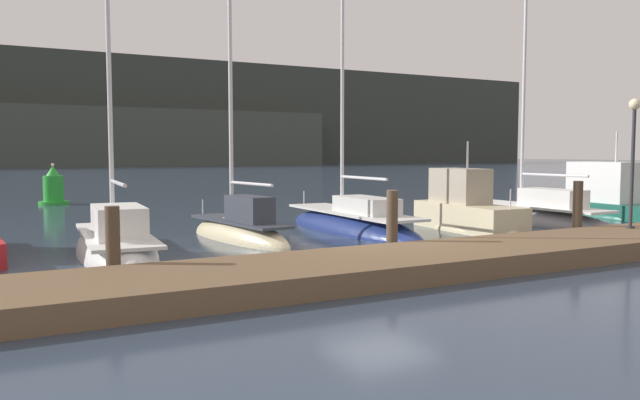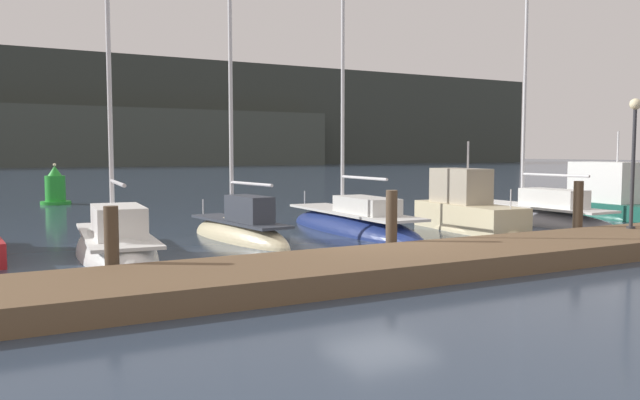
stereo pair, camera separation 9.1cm
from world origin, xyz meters
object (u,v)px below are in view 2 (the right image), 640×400
object	(u,v)px
sailboat_berth_7	(535,219)
dock_lamppost	(634,141)
rowboat_adrift	(559,201)
sailboat_berth_3	(116,250)
sailboat_berth_4	(240,235)
sailboat_berth_5	(352,228)
motorboat_berth_6	(467,219)
motorboat_berth_8	(615,208)
channel_buoy	(55,189)

from	to	relation	value
sailboat_berth_7	dock_lamppost	world-z (taller)	sailboat_berth_7
rowboat_adrift	sailboat_berth_3	bearing A→B (deg)	-163.58
dock_lamppost	sailboat_berth_7	bearing A→B (deg)	71.76
sailboat_berth_7	sailboat_berth_4	bearing A→B (deg)	175.93
sailboat_berth_5	dock_lamppost	bearing A→B (deg)	-47.92
sailboat_berth_4	motorboat_berth_6	bearing A→B (deg)	-9.55
rowboat_adrift	motorboat_berth_8	bearing A→B (deg)	-124.17
sailboat_berth_3	sailboat_berth_4	distance (m)	3.85
motorboat_berth_8	channel_buoy	bearing A→B (deg)	137.64
motorboat_berth_6	channel_buoy	bearing A→B (deg)	122.17
sailboat_berth_5	motorboat_berth_6	distance (m)	3.89
sailboat_berth_7	sailboat_berth_5	bearing A→B (deg)	171.69
motorboat_berth_6	channel_buoy	xyz separation A→B (m)	(-11.27, 17.92, 0.40)
sailboat_berth_7	dock_lamppost	size ratio (longest dim) A/B	2.45
sailboat_berth_4	sailboat_berth_5	size ratio (longest dim) A/B	0.87
sailboat_berth_3	channel_buoy	size ratio (longest dim) A/B	4.68
sailboat_berth_7	dock_lamppost	bearing A→B (deg)	-108.24
sailboat_berth_4	motorboat_berth_8	xyz separation A→B (m)	(15.57, -0.90, 0.24)
sailboat_berth_5	motorboat_berth_6	xyz separation A→B (m)	(3.56, -1.53, 0.27)
sailboat_berth_5	channel_buoy	size ratio (longest dim) A/B	4.67
motorboat_berth_6	sailboat_berth_7	bearing A→B (deg)	7.41
sailboat_berth_4	rowboat_adrift	world-z (taller)	sailboat_berth_4
motorboat_berth_8	channel_buoy	world-z (taller)	motorboat_berth_8
sailboat_berth_5	sailboat_berth_3	bearing A→B (deg)	-170.86
sailboat_berth_3	motorboat_berth_8	size ratio (longest dim) A/B	1.54
sailboat_berth_3	dock_lamppost	world-z (taller)	sailboat_berth_3
sailboat_berth_7	motorboat_berth_8	xyz separation A→B (m)	(4.30, -0.10, 0.25)
rowboat_adrift	sailboat_berth_7	bearing A→B (deg)	-142.70
sailboat_berth_3	rowboat_adrift	bearing A→B (deg)	16.42
sailboat_berth_5	sailboat_berth_7	world-z (taller)	sailboat_berth_5
sailboat_berth_4	sailboat_berth_3	bearing A→B (deg)	-165.03
motorboat_berth_6	rowboat_adrift	distance (m)	14.70
sailboat_berth_4	rowboat_adrift	xyz separation A→B (m)	(20.32, 6.09, -0.16)
sailboat_berth_5	sailboat_berth_7	xyz separation A→B (m)	(7.23, -1.06, 0.03)
sailboat_berth_4	sailboat_berth_7	size ratio (longest dim) A/B	0.94
motorboat_berth_6	dock_lamppost	size ratio (longest dim) A/B	1.35
sailboat_berth_3	sailboat_berth_5	xyz separation A→B (m)	(7.76, 1.25, -0.00)
motorboat_berth_6	motorboat_berth_8	xyz separation A→B (m)	(7.97, 0.37, 0.02)
channel_buoy	dock_lamppost	bearing A→B (deg)	-59.52
motorboat_berth_8	sailboat_berth_4	bearing A→B (deg)	176.68
sailboat_berth_7	motorboat_berth_6	bearing A→B (deg)	-172.59
sailboat_berth_3	motorboat_berth_8	xyz separation A→B (m)	(19.29, 0.09, 0.28)
sailboat_berth_3	motorboat_berth_6	size ratio (longest dim) A/B	1.96
sailboat_berth_7	rowboat_adrift	distance (m)	11.37
sailboat_berth_5	motorboat_berth_8	distance (m)	11.59
sailboat_berth_3	motorboat_berth_6	bearing A→B (deg)	-1.44
rowboat_adrift	channel_buoy	bearing A→B (deg)	156.25
sailboat_berth_3	channel_buoy	distance (m)	17.65
sailboat_berth_4	motorboat_berth_8	size ratio (longest dim) A/B	1.34
dock_lamppost	rowboat_adrift	xyz separation A→B (m)	(10.72, 11.98, -2.93)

